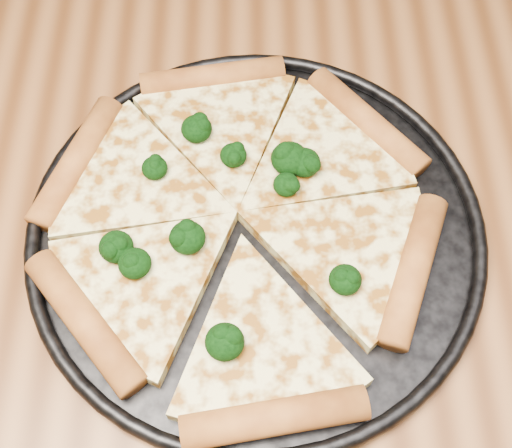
{
  "coord_description": "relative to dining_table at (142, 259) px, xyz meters",
  "views": [
    {
      "loc": [
        0.1,
        -0.28,
        1.22
      ],
      "look_at": [
        0.1,
        -0.02,
        0.77
      ],
      "focal_mm": 48.25,
      "sensor_mm": 36.0,
      "label": 1
    }
  ],
  "objects": [
    {
      "name": "ground",
      "position": [
        0.0,
        0.0,
        -0.66
      ],
      "size": [
        4.0,
        4.0,
        0.0
      ],
      "primitive_type": "plane",
      "color": "brown",
      "rests_on": "ground"
    },
    {
      "name": "dining_table",
      "position": [
        0.0,
        0.0,
        0.0
      ],
      "size": [
        1.2,
        0.9,
        0.75
      ],
      "color": "brown",
      "rests_on": "ground"
    },
    {
      "name": "pizza_pan",
      "position": [
        0.1,
        -0.02,
        0.1
      ],
      "size": [
        0.35,
        0.35,
        0.02
      ],
      "color": "black",
      "rests_on": "dining_table"
    },
    {
      "name": "pizza",
      "position": [
        0.09,
        -0.02,
        0.11
      ],
      "size": [
        0.33,
        0.34,
        0.02
      ],
      "rotation": [
        0.0,
        0.0,
        0.16
      ],
      "color": "#E7DA8D",
      "rests_on": "pizza_pan"
    },
    {
      "name": "broccoli_florets",
      "position": [
        0.08,
        -0.02,
        0.12
      ],
      "size": [
        0.19,
        0.21,
        0.02
      ],
      "color": "black",
      "rests_on": "pizza"
    }
  ]
}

